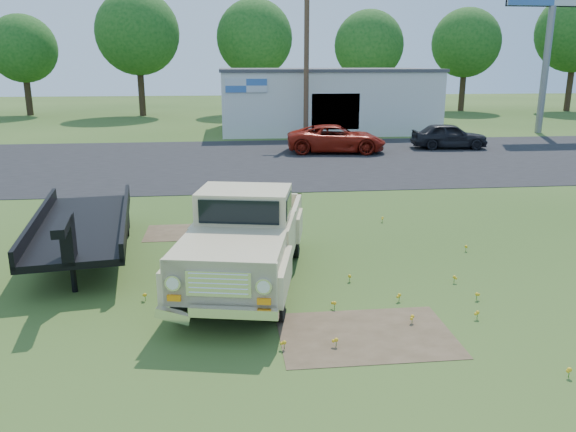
# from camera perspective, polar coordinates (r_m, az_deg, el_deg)

# --- Properties ---
(ground) EXTENTS (140.00, 140.00, 0.00)m
(ground) POSITION_cam_1_polar(r_m,az_deg,el_deg) (12.51, -2.16, -6.06)
(ground) COLOR #2B4716
(ground) RESTS_ON ground
(asphalt_lot) EXTENTS (90.00, 14.00, 0.02)m
(asphalt_lot) POSITION_cam_1_polar(r_m,az_deg,el_deg) (27.02, -4.53, 5.59)
(asphalt_lot) COLOR black
(asphalt_lot) RESTS_ON ground
(dirt_patch_a) EXTENTS (3.00, 2.00, 0.01)m
(dirt_patch_a) POSITION_cam_1_polar(r_m,az_deg,el_deg) (10.03, 7.93, -11.89)
(dirt_patch_a) COLOR #4F402A
(dirt_patch_a) RESTS_ON ground
(dirt_patch_b) EXTENTS (2.20, 1.60, 0.01)m
(dirt_patch_b) POSITION_cam_1_polar(r_m,az_deg,el_deg) (15.84, -10.35, -1.65)
(dirt_patch_b) COLOR #4F402A
(dirt_patch_b) RESTS_ON ground
(commercial_building) EXTENTS (14.20, 8.20, 4.15)m
(commercial_building) POSITION_cam_1_polar(r_m,az_deg,el_deg) (39.29, 3.74, 11.74)
(commercial_building) COLOR silver
(commercial_building) RESTS_ON ground
(utility_pole_mid) EXTENTS (1.60, 0.30, 9.00)m
(utility_pole_mid) POSITION_cam_1_polar(r_m,az_deg,el_deg) (33.96, 1.88, 15.43)
(utility_pole_mid) COLOR #452F20
(utility_pole_mid) RESTS_ON ground
(treeline_b) EXTENTS (5.76, 5.76, 8.57)m
(treeline_b) POSITION_cam_1_polar(r_m,az_deg,el_deg) (55.36, -25.36, 15.10)
(treeline_b) COLOR #322316
(treeline_b) RESTS_ON ground
(treeline_c) EXTENTS (7.04, 7.04, 10.47)m
(treeline_c) POSITION_cam_1_polar(r_m,az_deg,el_deg) (51.67, -15.04, 17.50)
(treeline_c) COLOR #322316
(treeline_c) RESTS_ON ground
(treeline_d) EXTENTS (6.72, 6.72, 10.00)m
(treeline_d) POSITION_cam_1_polar(r_m,az_deg,el_deg) (52.23, -3.40, 17.60)
(treeline_d) COLOR #322316
(treeline_d) RESTS_ON ground
(treeline_e) EXTENTS (6.08, 6.08, 9.04)m
(treeline_e) POSITION_cam_1_polar(r_m,az_deg,el_deg) (52.23, 8.22, 16.78)
(treeline_e) COLOR #322316
(treeline_e) RESTS_ON ground
(treeline_f) EXTENTS (6.40, 6.40, 9.52)m
(treeline_f) POSITION_cam_1_polar(r_m,az_deg,el_deg) (57.84, 17.64, 16.41)
(treeline_f) COLOR #322316
(treeline_f) RESTS_ON ground
(treeline_g) EXTENTS (7.36, 7.36, 10.95)m
(treeline_g) POSITION_cam_1_polar(r_m,az_deg,el_deg) (61.23, 27.25, 16.27)
(treeline_g) COLOR #322316
(treeline_g) RESTS_ON ground
(vintage_pickup_truck) EXTENTS (3.32, 6.01, 2.06)m
(vintage_pickup_truck) POSITION_cam_1_polar(r_m,az_deg,el_deg) (11.84, -4.37, -2.06)
(vintage_pickup_truck) COLOR tan
(vintage_pickup_truck) RESTS_ON ground
(flatbed_trailer) EXTENTS (2.95, 6.55, 1.72)m
(flatbed_trailer) POSITION_cam_1_polar(r_m,az_deg,el_deg) (14.45, -20.16, -0.45)
(flatbed_trailer) COLOR black
(flatbed_trailer) RESTS_ON ground
(red_pickup) EXTENTS (5.35, 2.97, 1.41)m
(red_pickup) POSITION_cam_1_polar(r_m,az_deg,el_deg) (29.53, 4.92, 7.81)
(red_pickup) COLOR maroon
(red_pickup) RESTS_ON ground
(dark_sedan) EXTENTS (4.16, 2.03, 1.37)m
(dark_sedan) POSITION_cam_1_polar(r_m,az_deg,el_deg) (32.04, 16.04, 7.82)
(dark_sedan) COLOR black
(dark_sedan) RESTS_ON ground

